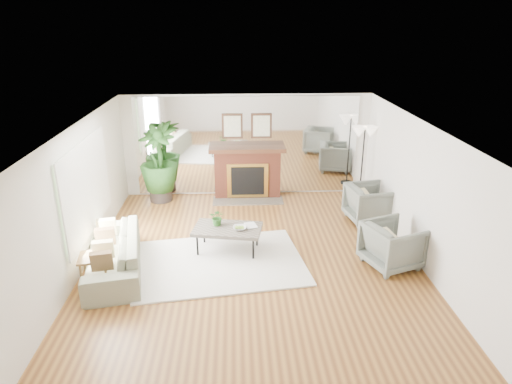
{
  "coord_description": "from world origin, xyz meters",
  "views": [
    {
      "loc": [
        -0.28,
        -7.36,
        4.17
      ],
      "look_at": [
        0.09,
        0.6,
        1.13
      ],
      "focal_mm": 32.0,
      "sensor_mm": 36.0,
      "label": 1
    }
  ],
  "objects_px": {
    "floor_lamp": "(364,138)",
    "armchair_back": "(369,203)",
    "fireplace": "(247,171)",
    "sofa": "(113,254)",
    "coffee_table": "(228,230)",
    "armchair_front": "(392,245)",
    "potted_ficus": "(159,161)",
    "side_table": "(94,261)"
  },
  "relations": [
    {
      "from": "coffee_table",
      "to": "armchair_front",
      "type": "relative_size",
      "value": 1.51
    },
    {
      "from": "floor_lamp",
      "to": "armchair_back",
      "type": "bearing_deg",
      "value": -95.14
    },
    {
      "from": "side_table",
      "to": "potted_ficus",
      "type": "height_order",
      "value": "potted_ficus"
    },
    {
      "from": "armchair_back",
      "to": "side_table",
      "type": "xyz_separation_m",
      "value": [
        -5.23,
        -2.35,
        0.05
      ]
    },
    {
      "from": "floor_lamp",
      "to": "coffee_table",
      "type": "bearing_deg",
      "value": -142.66
    },
    {
      "from": "fireplace",
      "to": "armchair_back",
      "type": "height_order",
      "value": "fireplace"
    },
    {
      "from": "fireplace",
      "to": "potted_ficus",
      "type": "bearing_deg",
      "value": -175.7
    },
    {
      "from": "fireplace",
      "to": "potted_ficus",
      "type": "height_order",
      "value": "fireplace"
    },
    {
      "from": "armchair_back",
      "to": "armchair_front",
      "type": "height_order",
      "value": "armchair_front"
    },
    {
      "from": "armchair_back",
      "to": "armchair_front",
      "type": "relative_size",
      "value": 0.99
    },
    {
      "from": "potted_ficus",
      "to": "sofa",
      "type": "bearing_deg",
      "value": -95.77
    },
    {
      "from": "armchair_back",
      "to": "potted_ficus",
      "type": "bearing_deg",
      "value": 64.2
    },
    {
      "from": "coffee_table",
      "to": "sofa",
      "type": "relative_size",
      "value": 0.6
    },
    {
      "from": "floor_lamp",
      "to": "fireplace",
      "type": "bearing_deg",
      "value": 170.26
    },
    {
      "from": "potted_ficus",
      "to": "floor_lamp",
      "type": "distance_m",
      "value": 4.86
    },
    {
      "from": "fireplace",
      "to": "potted_ficus",
      "type": "xyz_separation_m",
      "value": [
        -2.12,
        -0.16,
        0.34
      ]
    },
    {
      "from": "coffee_table",
      "to": "floor_lamp",
      "type": "distance_m",
      "value": 4.13
    },
    {
      "from": "potted_ficus",
      "to": "fireplace",
      "type": "bearing_deg",
      "value": 4.3
    },
    {
      "from": "armchair_front",
      "to": "side_table",
      "type": "relative_size",
      "value": 1.67
    },
    {
      "from": "potted_ficus",
      "to": "coffee_table",
      "type": "bearing_deg",
      "value": -58.58
    },
    {
      "from": "fireplace",
      "to": "armchair_front",
      "type": "distance_m",
      "value": 4.32
    },
    {
      "from": "sofa",
      "to": "potted_ficus",
      "type": "xyz_separation_m",
      "value": [
        0.33,
        3.32,
        0.67
      ]
    },
    {
      "from": "side_table",
      "to": "floor_lamp",
      "type": "xyz_separation_m",
      "value": [
        5.33,
        3.47,
        1.13
      ]
    },
    {
      "from": "side_table",
      "to": "armchair_front",
      "type": "bearing_deg",
      "value": 4.49
    },
    {
      "from": "fireplace",
      "to": "armchair_front",
      "type": "bearing_deg",
      "value": -54.99
    },
    {
      "from": "floor_lamp",
      "to": "side_table",
      "type": "bearing_deg",
      "value": -146.97
    },
    {
      "from": "armchair_front",
      "to": "potted_ficus",
      "type": "distance_m",
      "value": 5.72
    },
    {
      "from": "fireplace",
      "to": "floor_lamp",
      "type": "height_order",
      "value": "fireplace"
    },
    {
      "from": "sofa",
      "to": "armchair_front",
      "type": "bearing_deg",
      "value": 78.26
    },
    {
      "from": "armchair_back",
      "to": "floor_lamp",
      "type": "xyz_separation_m",
      "value": [
        0.1,
        1.11,
        1.17
      ]
    },
    {
      "from": "armchair_back",
      "to": "armchair_front",
      "type": "distance_m",
      "value": 1.96
    },
    {
      "from": "potted_ficus",
      "to": "side_table",
      "type": "bearing_deg",
      "value": -97.81
    },
    {
      "from": "coffee_table",
      "to": "side_table",
      "type": "relative_size",
      "value": 2.53
    },
    {
      "from": "fireplace",
      "to": "sofa",
      "type": "bearing_deg",
      "value": -125.19
    },
    {
      "from": "fireplace",
      "to": "armchair_back",
      "type": "bearing_deg",
      "value": -31.21
    },
    {
      "from": "fireplace",
      "to": "side_table",
      "type": "bearing_deg",
      "value": -123.82
    },
    {
      "from": "sofa",
      "to": "armchair_back",
      "type": "distance_m",
      "value": 5.4
    },
    {
      "from": "armchair_front",
      "to": "potted_ficus",
      "type": "xyz_separation_m",
      "value": [
        -4.59,
        3.37,
        0.59
      ]
    },
    {
      "from": "potted_ficus",
      "to": "floor_lamp",
      "type": "xyz_separation_m",
      "value": [
        4.82,
        -0.3,
        0.58
      ]
    },
    {
      "from": "potted_ficus",
      "to": "armchair_front",
      "type": "bearing_deg",
      "value": -36.31
    },
    {
      "from": "fireplace",
      "to": "floor_lamp",
      "type": "bearing_deg",
      "value": -9.74
    },
    {
      "from": "side_table",
      "to": "potted_ficus",
      "type": "bearing_deg",
      "value": 82.19
    }
  ]
}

